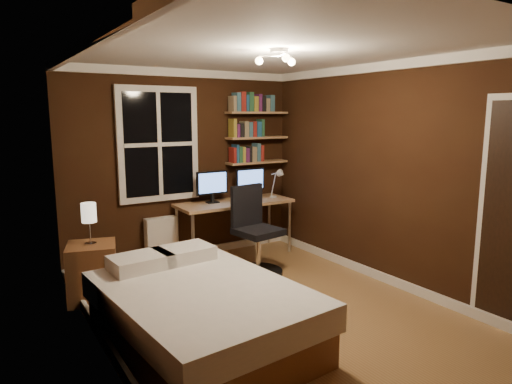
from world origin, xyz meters
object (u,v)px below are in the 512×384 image
office_chair (255,240)px  bed (201,313)px  desk (235,206)px  nightstand (92,272)px  monitor_right (250,183)px  bedside_lamp (89,224)px  monitor_left (212,187)px  radiator (161,241)px  desk_lamp (277,183)px

office_chair → bed: bearing=-145.2°
desk → nightstand: bearing=-165.1°
monitor_right → bedside_lamp: bearing=-165.0°
nightstand → monitor_right: monitor_right is taller
monitor_right → nightstand: bearing=-165.0°
bed → monitor_right: (1.76, 2.09, 0.69)m
monitor_left → office_chair: 1.01m
radiator → monitor_left: monitor_left is taller
monitor_right → office_chair: size_ratio=0.42×
bed → desk: (1.46, 2.01, 0.42)m
nightstand → radiator: size_ratio=0.98×
monitor_left → desk_lamp: bearing=-11.4°
radiator → monitor_right: bearing=-5.7°
monitor_right → monitor_left: bearing=180.0°
bed → monitor_left: 2.49m
desk → desk_lamp: 0.69m
bed → office_chair: 1.83m
office_chair → monitor_right: bearing=53.6°
office_chair → bedside_lamp: bearing=164.6°
radiator → monitor_right: monitor_right is taller
desk → desk_lamp: desk_lamp is taller
bed → bedside_lamp: (-0.55, 1.47, 0.54)m
office_chair → radiator: bearing=122.5°
radiator → monitor_right: (1.28, -0.13, 0.67)m
nightstand → monitor_right: (2.31, 0.62, 0.67)m
radiator → office_chair: 1.28m
bedside_lamp → nightstand: bearing=0.0°
radiator → desk: bearing=-12.0°
desk → office_chair: office_chair is taller
bedside_lamp → desk: bedside_lamp is taller
nightstand → office_chair: size_ratio=0.56×
monitor_right → bed: bearing=-130.0°
desk_lamp → nightstand: bearing=-170.7°
bed → monitor_left: (1.17, 2.09, 0.69)m
radiator → desk_lamp: (1.60, -0.31, 0.67)m
monitor_left → desk_lamp: desk_lamp is taller
bedside_lamp → desk: 2.09m
bed → nightstand: bed is taller
radiator → office_chair: (0.84, -0.96, 0.11)m
bed → monitor_right: size_ratio=4.51×
bed → monitor_right: 2.82m
monitor_right → desk_lamp: bearing=-29.8°
bed → radiator: bearing=72.7°
bed → nightstand: bearing=105.5°
radiator → monitor_right: size_ratio=1.36×
radiator → office_chair: office_chair is taller
desk_lamp → bed: bearing=-137.5°
monitor_left → desk_lamp: size_ratio=1.02×
desk → monitor_left: bearing=164.9°
radiator → office_chair: size_ratio=0.57×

